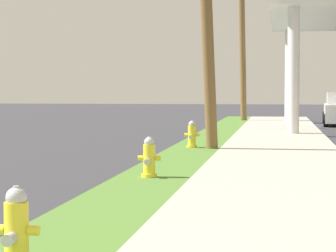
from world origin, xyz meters
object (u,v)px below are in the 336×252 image
Objects in this scene: fire_hydrant_second at (149,159)px; utility_pole_background at (242,35)px; fire_hydrant_third at (192,136)px; fire_hydrant_nearest at (16,233)px.

utility_pole_background is (0.44, 24.22, 4.08)m from fire_hydrant_second.
utility_pole_background reaches higher than fire_hydrant_third.
utility_pole_background is at bearing 88.95° from fire_hydrant_second.
fire_hydrant_second is 0.09× the size of utility_pole_background.
fire_hydrant_nearest and fire_hydrant_third have the same top height.
utility_pole_background is at bearing 89.21° from fire_hydrant_nearest.
fire_hydrant_nearest is at bearing -89.76° from fire_hydrant_third.
fire_hydrant_second is (-0.02, 6.68, 0.00)m from fire_hydrant_nearest.
fire_hydrant_nearest is 1.00× the size of fire_hydrant_second.
fire_hydrant_nearest is at bearing -90.79° from utility_pole_background.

